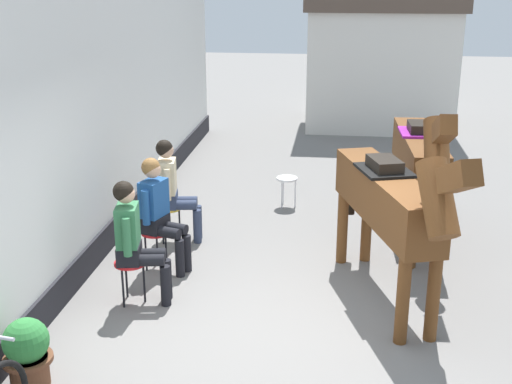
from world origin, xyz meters
TOP-DOWN VIEW (x-y plane):
  - ground_plane at (0.00, 3.00)m, footprint 40.00×40.00m
  - pub_facade_wall at (-2.55, 1.50)m, footprint 0.34×14.00m
  - distant_cottage at (1.40, 9.61)m, footprint 3.40×2.60m
  - seated_visitor_near at (-1.60, 0.38)m, footprint 0.61×0.49m
  - seated_visitor_middle at (-1.57, 1.25)m, footprint 0.61×0.48m
  - seated_visitor_far at (-1.62, 2.15)m, footprint 0.61×0.49m
  - saddled_horse_near at (1.08, 0.73)m, footprint 1.16×2.90m
  - saddled_horse_far at (1.57, 2.53)m, footprint 0.52×3.00m
  - flower_planter_near at (-2.09, -1.24)m, footprint 0.43×0.43m
  - spare_stool_white at (-0.23, 3.70)m, footprint 0.32×0.32m
  - satchel_bag at (-2.03, 2.93)m, footprint 0.20×0.30m

SIDE VIEW (x-z plane):
  - ground_plane at x=0.00m, z-range 0.00..0.00m
  - satchel_bag at x=-2.03m, z-range 0.00..0.20m
  - flower_planter_near at x=-2.09m, z-range 0.01..0.65m
  - spare_stool_white at x=-0.23m, z-range 0.17..0.63m
  - seated_visitor_near at x=-1.60m, z-range 0.08..1.47m
  - seated_visitor_middle at x=-1.57m, z-range 0.08..1.47m
  - seated_visitor_far at x=-1.62m, z-range 0.08..1.47m
  - saddled_horse_near at x=1.08m, z-range 0.13..2.19m
  - saddled_horse_far at x=1.57m, z-range 0.13..2.19m
  - pub_facade_wall at x=-2.55m, z-range -0.16..3.24m
  - distant_cottage at x=1.40m, z-range 0.05..3.55m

